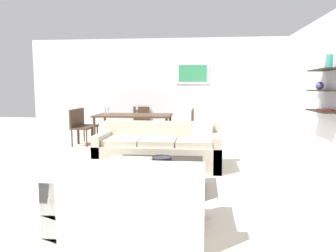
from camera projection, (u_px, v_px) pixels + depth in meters
ground_plane at (152, 172)px, 5.40m from camera, size 18.00×18.00×0.00m
back_wall_unit at (183, 89)px, 8.69m from camera, size 8.40×0.09×2.70m
right_wall_shelf_unit at (332, 90)px, 5.51m from camera, size 0.34×8.20×2.70m
sofa_beige at (160, 151)px, 5.69m from camera, size 2.15×0.90×0.78m
loveseat_white at (131, 204)px, 3.10m from camera, size 1.40×0.90×0.78m
coffee_table at (158, 176)px, 4.46m from camera, size 1.21×0.91×0.38m
decorative_bowl at (162, 159)px, 4.49m from camera, size 0.30×0.30×0.07m
dining_table at (134, 117)px, 7.81m from camera, size 1.81×0.96×0.75m
dining_chair_left_far at (85, 123)px, 8.18m from camera, size 0.44×0.44×0.88m
dining_chair_head at (141, 121)px, 8.70m from camera, size 0.44×0.44×0.88m
dining_chair_left_near at (78, 125)px, 7.75m from camera, size 0.44×0.44×0.88m
dining_chair_right_far at (188, 124)px, 7.90m from camera, size 0.44×0.44×0.88m
dining_chair_right_near at (187, 126)px, 7.48m from camera, size 0.44×0.44×0.88m
wine_glass_head at (137, 108)px, 8.20m from camera, size 0.06×0.06×0.17m
wine_glass_left_near at (105, 109)px, 7.74m from camera, size 0.07×0.07×0.18m
wine_glass_left_far at (108, 109)px, 7.97m from camera, size 0.07×0.07×0.16m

